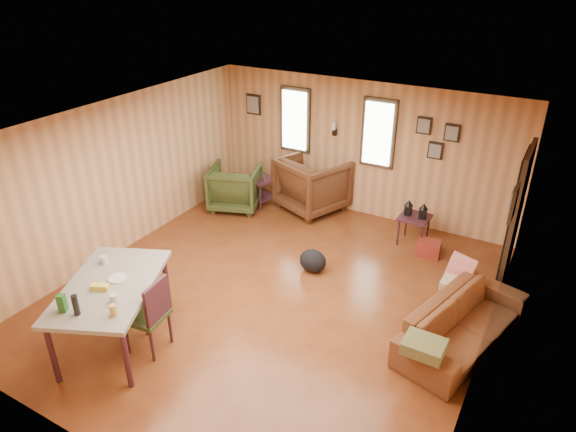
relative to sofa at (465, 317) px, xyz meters
name	(u,v)px	position (x,y,z in m)	size (l,w,h in m)	color
room	(294,212)	(-2.33, 0.01, 0.82)	(5.54, 6.04, 2.44)	brown
sofa	(465,317)	(0.00, 0.00, 0.00)	(1.98, 0.58, 0.78)	brown
recliner_brown	(313,182)	(-3.28, 2.42, 0.16)	(1.06, 1.00, 1.09)	#512C18
recliner_green	(235,185)	(-4.54, 1.77, 0.06)	(0.88, 0.82, 0.90)	#36411D
end_table	(261,187)	(-4.21, 2.11, -0.02)	(0.63, 0.60, 0.65)	#401C25
side_table	(415,215)	(-1.26, 2.09, 0.12)	(0.48, 0.48, 0.75)	#401C25
cooler	(428,248)	(-0.92, 1.84, -0.26)	(0.38, 0.29, 0.26)	maroon
backpack	(313,261)	(-2.30, 0.53, -0.21)	(0.46, 0.37, 0.36)	black
sofa_pillows	(443,308)	(-0.24, -0.12, 0.12)	(0.44, 1.86, 0.39)	brown
dining_table	(109,290)	(-3.65, -2.04, 0.37)	(1.57, 1.89, 1.07)	gray
dining_chair	(151,312)	(-3.16, -1.92, 0.16)	(0.49, 0.49, 0.98)	#36411D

